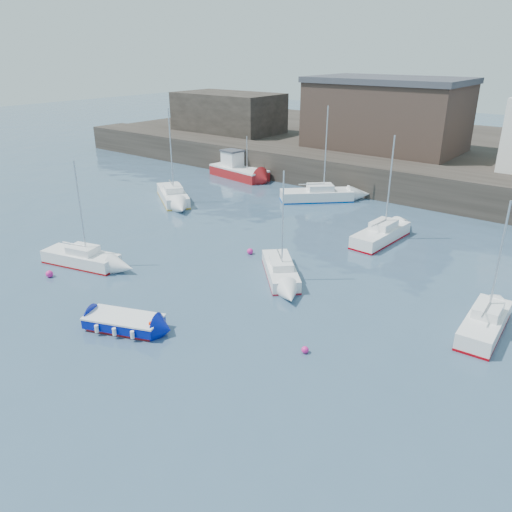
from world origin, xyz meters
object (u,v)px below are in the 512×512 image
Objects in this scene: sailboat_b at (280,270)px; sailboat_f at (381,234)px; sailboat_e at (173,195)px; buoy_far at (250,254)px; buoy_near at (50,277)px; fishing_boat at (237,169)px; sailboat_c at (485,323)px; buoy_mid at (305,353)px; sailboat_h at (317,195)px; blue_dinghy at (124,322)px; sailboat_a at (81,258)px.

sailboat_f reaches higher than sailboat_b.
sailboat_e reaches higher than buoy_far.
buoy_near is (6.33, -16.52, -0.55)m from sailboat_e.
fishing_boat reaches higher than buoy_far.
sailboat_c is 30.37m from sailboat_e.
sailboat_c is 19.28× the size of buoy_mid.
fishing_boat reaches higher than buoy_mid.
sailboat_e is 20.07m from sailboat_f.
fishing_boat is at bearing 157.46° from sailboat_f.
sailboat_e is 18.62× the size of buoy_near.
sailboat_c is at bearing -38.44° from sailboat_h.
blue_dinghy is 0.63× the size of sailboat_c.
sailboat_c is 0.79× the size of sailboat_h.
sailboat_f is at bearing -22.54° from fishing_boat.
fishing_boat is 16.27× the size of buoy_near.
buoy_near is at bearing -125.40° from buoy_far.
buoy_near is 1.05× the size of buoy_far.
buoy_near is (-4.32, -24.79, -0.56)m from sailboat_h.
sailboat_h is 18.95× the size of buoy_near.
sailboat_h reaches higher than sailboat_f.
sailboat_f reaches higher than blue_dinghy.
blue_dinghy is at bearing -7.50° from buoy_near.
sailboat_h is 24.51× the size of buoy_mid.
blue_dinghy is at bearing -143.09° from sailboat_c.
sailboat_e is 1.10× the size of sailboat_f.
sailboat_e is (-15.09, 17.67, 0.13)m from blue_dinghy.
sailboat_b is at bearing 133.07° from buoy_mid.
fishing_boat reaches higher than blue_dinghy.
sailboat_c reaches higher than buoy_far.
sailboat_b is 14.44m from buoy_near.
sailboat_f reaches higher than sailboat_a.
sailboat_h reaches higher than sailboat_a.
buoy_near is at bearing -69.03° from sailboat_e.
sailboat_h is (10.65, 8.27, 0.01)m from sailboat_e.
sailboat_b reaches higher than buoy_mid.
buoy_far is at bearing -77.09° from sailboat_h.
buoy_far is at bearing 176.74° from sailboat_c.
sailboat_a reaches higher than blue_dinghy.
sailboat_a is 16.13× the size of buoy_far.
sailboat_b reaches higher than fishing_boat.
buoy_far is (-3.82, 1.76, -0.45)m from sailboat_b.
sailboat_f is (21.06, -8.74, -0.36)m from fishing_boat.
sailboat_b is at bearing 37.96° from buoy_near.
sailboat_h is at bearing 120.18° from buoy_mid.
sailboat_e reaches higher than fishing_boat.
sailboat_b is 19.29m from sailboat_e.
sailboat_a is 19.84× the size of buoy_mid.
sailboat_f reaches higher than fishing_boat.
sailboat_h is at bearing 113.93° from sailboat_b.
sailboat_e is 24.08× the size of buoy_mid.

